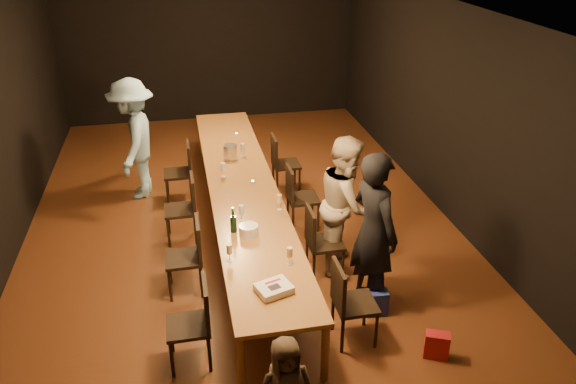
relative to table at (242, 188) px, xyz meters
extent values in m
plane|color=#462411|center=(0.00, 0.00, -0.70)|extent=(10.00, 10.00, 0.00)
cube|color=black|center=(0.00, 5.00, 0.80)|extent=(6.00, 0.04, 3.00)
cube|color=black|center=(3.00, 0.00, 0.80)|extent=(0.04, 10.00, 3.00)
cube|color=silver|center=(0.00, 0.00, 2.30)|extent=(6.00, 10.00, 0.04)
cube|color=brown|center=(0.00, 0.00, 0.02)|extent=(0.90, 6.00, 0.05)
cylinder|color=brown|center=(-0.40, -2.90, -0.35)|extent=(0.08, 0.08, 0.70)
cylinder|color=brown|center=(0.40, -2.90, -0.35)|extent=(0.08, 0.08, 0.70)
cylinder|color=brown|center=(-0.40, 2.90, -0.35)|extent=(0.08, 0.08, 0.70)
cylinder|color=brown|center=(0.40, 2.90, -0.35)|extent=(0.08, 0.08, 0.70)
imported|color=black|center=(1.22, -1.82, 0.23)|extent=(0.64, 0.79, 1.87)
imported|color=beige|center=(1.15, -1.03, 0.17)|extent=(0.89, 1.01, 1.74)
imported|color=#94C6E6|center=(-1.45, 1.51, 0.24)|extent=(0.86, 1.30, 1.88)
cube|color=red|center=(1.59, -2.83, -0.56)|extent=(0.28, 0.22, 0.29)
cube|color=navy|center=(1.22, -2.06, -0.55)|extent=(0.25, 0.18, 0.30)
cube|color=white|center=(0.00, -2.42, 0.09)|extent=(0.39, 0.35, 0.07)
cube|color=black|center=(0.00, -2.45, 0.12)|extent=(0.13, 0.12, 0.00)
cube|color=red|center=(0.00, -2.36, 0.12)|extent=(0.17, 0.08, 0.00)
cylinder|color=white|center=(-0.09, -1.32, 0.11)|extent=(0.24, 0.24, 0.12)
cylinder|color=silver|center=(-0.06, 0.89, 0.16)|extent=(0.20, 0.20, 0.22)
cylinder|color=#B2B7B2|center=(0.15, -2.36, 0.06)|extent=(0.05, 0.05, 0.03)
cylinder|color=#B2B7B2|center=(0.15, 0.02, 0.06)|extent=(0.05, 0.05, 0.03)
cylinder|color=#B2B7B2|center=(0.15, 1.87, 0.06)|extent=(0.05, 0.05, 0.03)
camera|label=1|loc=(-0.75, -6.79, 3.38)|focal=35.00mm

